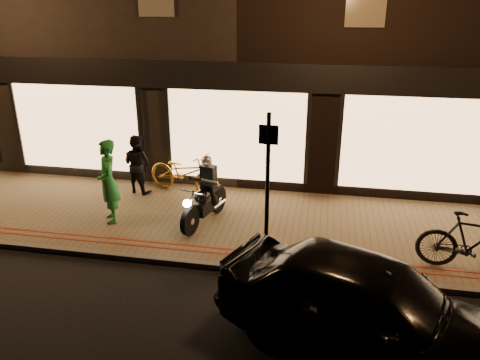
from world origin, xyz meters
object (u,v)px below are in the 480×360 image
parked_car (368,307)px  motorcycle (205,197)px  sign_post (267,183)px  person_green (108,182)px  bicycle_gold (184,173)px

parked_car → motorcycle: bearing=66.1°
motorcycle → sign_post: size_ratio=0.64×
sign_post → parked_car: sign_post is taller
motorcycle → parked_car: 4.91m
sign_post → person_green: (-3.79, 1.21, -0.70)m
person_green → bicycle_gold: bearing=117.0°
bicycle_gold → motorcycle: bearing=-130.1°
bicycle_gold → sign_post: bearing=-122.2°
parked_car → bicycle_gold: bearing=62.9°
sign_post → parked_car: 2.87m
motorcycle → bicycle_gold: bearing=136.7°
motorcycle → sign_post: bearing=-28.8°
sign_post → bicycle_gold: 4.21m
sign_post → parked_car: bearing=-48.9°
motorcycle → person_green: bearing=-156.6°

